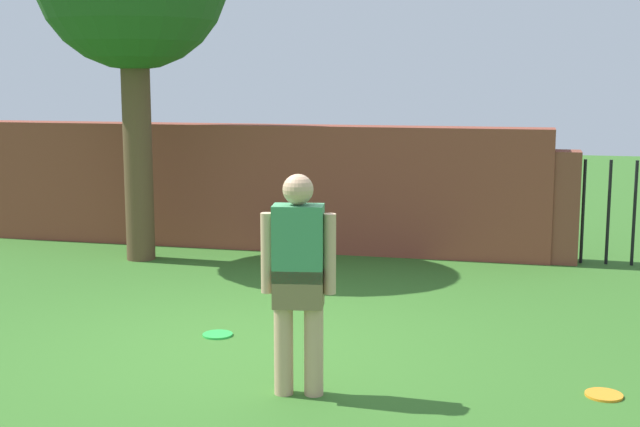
{
  "coord_description": "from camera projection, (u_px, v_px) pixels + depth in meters",
  "views": [
    {
      "loc": [
        2.3,
        -6.78,
        2.29
      ],
      "look_at": [
        0.36,
        1.13,
        1.0
      ],
      "focal_mm": 48.24,
      "sensor_mm": 36.0,
      "label": 1
    }
  ],
  "objects": [
    {
      "name": "frisbee_green",
      "position": [
        218.0,
        335.0,
        7.71
      ],
      "size": [
        0.27,
        0.27,
        0.02
      ],
      "primitive_type": "cylinder",
      "color": "green",
      "rests_on": "ground"
    },
    {
      "name": "brick_wall",
      "position": [
        241.0,
        186.0,
        11.66
      ],
      "size": [
        8.19,
        0.5,
        1.67
      ],
      "primitive_type": "cube",
      "color": "brown",
      "rests_on": "ground"
    },
    {
      "name": "ground_plane",
      "position": [
        249.0,
        346.0,
        7.4
      ],
      "size": [
        40.0,
        40.0,
        0.0
      ],
      "primitive_type": "plane",
      "color": "#336623"
    },
    {
      "name": "person",
      "position": [
        298.0,
        274.0,
        6.14
      ],
      "size": [
        0.53,
        0.27,
        1.62
      ],
      "rotation": [
        0.0,
        0.0,
        -2.98
      ],
      "color": "tan",
      "rests_on": "ground"
    },
    {
      "name": "frisbee_orange",
      "position": [
        604.0,
        395.0,
        6.24
      ],
      "size": [
        0.27,
        0.27,
        0.02
      ],
      "primitive_type": "cylinder",
      "color": "orange",
      "rests_on": "ground"
    }
  ]
}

